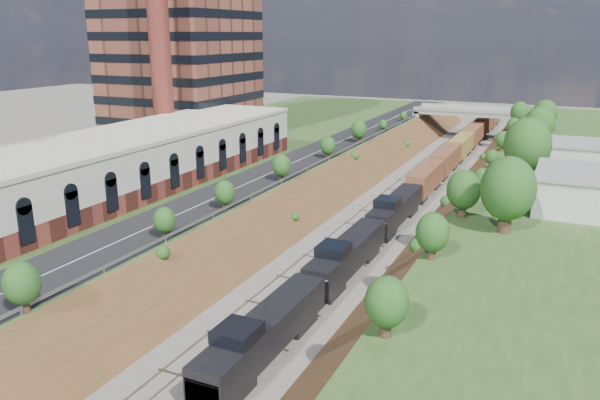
{
  "coord_description": "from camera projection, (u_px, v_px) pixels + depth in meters",
  "views": [
    {
      "loc": [
        21.71,
        -17.85,
        23.9
      ],
      "look_at": [
        -4.64,
        38.87,
        6.0
      ],
      "focal_mm": 35.0,
      "sensor_mm": 36.0,
      "label": 1
    }
  ],
  "objects": [
    {
      "name": "embankment_right",
      "position": [
        471.0,
        217.0,
        78.79
      ],
      "size": [
        10.0,
        180.0,
        10.0
      ],
      "primitive_type": "cube",
      "rotation": [
        0.0,
        0.79,
        0.0
      ],
      "color": "brown",
      "rests_on": "ground"
    },
    {
      "name": "tree_left_crest",
      "position": [
        135.0,
        233.0,
        51.21
      ],
      "size": [
        2.45,
        2.45,
        3.55
      ],
      "color": "#473323",
      "rests_on": "platform_left"
    },
    {
      "name": "road",
      "position": [
        294.0,
        163.0,
        88.14
      ],
      "size": [
        8.0,
        180.0,
        0.1
      ],
      "primitive_type": "cube",
      "color": "black",
      "rests_on": "platform_left"
    },
    {
      "name": "overpass",
      "position": [
        468.0,
        118.0,
        135.96
      ],
      "size": [
        24.5,
        8.3,
        7.4
      ],
      "color": "gray",
      "rests_on": "ground"
    },
    {
      "name": "commercial_building",
      "position": [
        128.0,
        161.0,
        73.06
      ],
      "size": [
        14.3,
        62.3,
        7.0
      ],
      "color": "brown",
      "rests_on": "platform_left"
    },
    {
      "name": "platform_left",
      "position": [
        198.0,
        168.0,
        95.92
      ],
      "size": [
        44.0,
        180.0,
        5.0
      ],
      "primitive_type": "cube",
      "color": "#2E5221",
      "rests_on": "ground"
    },
    {
      "name": "white_building_near",
      "position": [
        579.0,
        191.0,
        64.83
      ],
      "size": [
        9.0,
        12.0,
        4.0
      ],
      "primitive_type": "cube",
      "color": "silver",
      "rests_on": "platform_right"
    },
    {
      "name": "guardrail",
      "position": [
        318.0,
        162.0,
        86.17
      ],
      "size": [
        0.1,
        171.0,
        0.7
      ],
      "color": "#99999E",
      "rests_on": "platform_left"
    },
    {
      "name": "freight_train",
      "position": [
        445.0,
        161.0,
        101.77
      ],
      "size": [
        2.8,
        143.55,
        4.55
      ],
      "color": "black",
      "rests_on": "ground"
    },
    {
      "name": "white_building_far",
      "position": [
        576.0,
        156.0,
        84.27
      ],
      "size": [
        8.0,
        10.0,
        3.6
      ],
      "primitive_type": "cube",
      "color": "silver",
      "rests_on": "platform_right"
    },
    {
      "name": "rail_left_track",
      "position": [
        374.0,
        204.0,
        84.28
      ],
      "size": [
        1.58,
        180.0,
        0.18
      ],
      "primitive_type": "cube",
      "color": "gray",
      "rests_on": "ground"
    },
    {
      "name": "tree_right_large",
      "position": [
        508.0,
        189.0,
        56.34
      ],
      "size": [
        5.25,
        5.25,
        7.61
      ],
      "color": "#473323",
      "rests_on": "platform_right"
    },
    {
      "name": "embankment_left",
      "position": [
        321.0,
        198.0,
        87.7
      ],
      "size": [
        10.0,
        180.0,
        10.0
      ],
      "primitive_type": "cube",
      "rotation": [
        0.0,
        0.79,
        0.0
      ],
      "color": "brown",
      "rests_on": "ground"
    },
    {
      "name": "smokestack",
      "position": [
        158.0,
        25.0,
        87.46
      ],
      "size": [
        3.2,
        3.2,
        40.0
      ],
      "primitive_type": "cylinder",
      "color": "brown",
      "rests_on": "platform_left"
    },
    {
      "name": "rail_right_track",
      "position": [
        410.0,
        209.0,
        82.17
      ],
      "size": [
        1.58,
        180.0,
        0.18
      ],
      "primitive_type": "cube",
      "color": "gray",
      "rests_on": "ground"
    }
  ]
}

